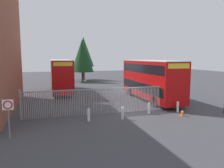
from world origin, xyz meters
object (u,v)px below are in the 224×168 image
bollard_near_left (89,115)px  traffic_cone_by_gate (182,112)px  bollard_near_right (149,108)px  double_decker_bus_behind_fence_left (61,74)px  bollard_far_right (178,107)px  bollard_center_front (122,113)px  double_decker_bus_near_gate (150,78)px  speed_limit_sign_post (8,109)px

bollard_near_left → traffic_cone_by_gate: bearing=-5.5°
bollard_near_right → traffic_cone_by_gate: (2.35, -1.32, -0.19)m
double_decker_bus_behind_fence_left → bollard_far_right: (9.06, -14.25, -1.95)m
bollard_center_front → traffic_cone_by_gate: bollard_center_front is taller
bollard_near_left → bollard_far_right: 7.88m
double_decker_bus_behind_fence_left → bollard_near_left: 14.79m
double_decker_bus_near_gate → speed_limit_sign_post: double_decker_bus_near_gate is taller
bollard_near_right → bollard_far_right: 2.64m
bollard_far_right → traffic_cone_by_gate: bollard_far_right is taller
double_decker_bus_behind_fence_left → speed_limit_sign_post: size_ratio=4.50×
bollard_near_right → bollard_far_right: size_ratio=1.00×
bollard_center_front → traffic_cone_by_gate: 5.04m
double_decker_bus_near_gate → bollard_far_right: bearing=-92.3°
bollard_near_right → speed_limit_sign_post: bearing=-164.3°
double_decker_bus_behind_fence_left → bollard_center_front: (3.77, -14.85, -1.95)m
bollard_near_right → bollard_near_left: bearing=-173.6°
double_decker_bus_near_gate → bollard_near_right: (-2.86, -5.58, -1.95)m
double_decker_bus_near_gate → bollard_near_right: double_decker_bus_near_gate is taller
double_decker_bus_behind_fence_left → bollard_far_right: size_ratio=11.38×
bollard_center_front → speed_limit_sign_post: bearing=-164.9°
bollard_near_right → speed_limit_sign_post: speed_limit_sign_post is taller
double_decker_bus_near_gate → double_decker_bus_behind_fence_left: 12.56m
double_decker_bus_near_gate → double_decker_bus_behind_fence_left: bearing=137.7°
bollard_far_right → double_decker_bus_behind_fence_left: bearing=122.4°
bollard_center_front → traffic_cone_by_gate: (5.01, -0.49, -0.19)m
double_decker_bus_behind_fence_left → bollard_near_right: 15.55m
double_decker_bus_near_gate → bollard_near_right: bearing=-117.2°
bollard_center_front → traffic_cone_by_gate: bearing=-5.6°
bollard_near_left → bollard_near_right: size_ratio=1.00×
bollard_near_left → bollard_far_right: bearing=2.6°
speed_limit_sign_post → bollard_far_right: bearing=11.6°
bollard_center_front → bollard_near_right: size_ratio=1.00×
bollard_near_left → bollard_center_front: 2.60m
bollard_near_right → traffic_cone_by_gate: size_ratio=1.61×
bollard_near_left → traffic_cone_by_gate: (7.60, -0.73, -0.19)m
bollard_far_right → bollard_center_front: bearing=-173.5°
double_decker_bus_behind_fence_left → traffic_cone_by_gate: bearing=-60.2°
speed_limit_sign_post → bollard_near_left: bearing=24.5°
double_decker_bus_near_gate → traffic_cone_by_gate: size_ratio=18.32×
double_decker_bus_near_gate → traffic_cone_by_gate: bearing=-94.2°
double_decker_bus_behind_fence_left → bollard_far_right: double_decker_bus_behind_fence_left is taller
double_decker_bus_near_gate → double_decker_bus_behind_fence_left: size_ratio=1.00×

